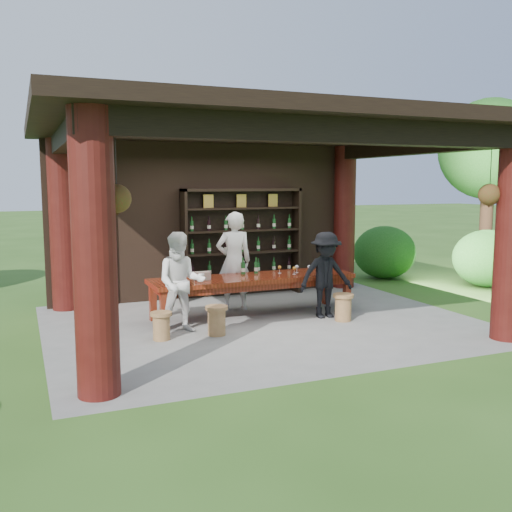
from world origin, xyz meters
name	(u,v)px	position (x,y,z in m)	size (l,w,h in m)	color
ground	(265,323)	(0.00, 0.00, 0.00)	(90.00, 90.00, 0.00)	#2D5119
pavilion	(255,202)	(-0.01, 0.43, 2.13)	(7.50, 6.00, 3.60)	slate
wine_shelf	(242,243)	(0.53, 2.45, 1.17)	(2.66, 0.40, 2.34)	black
tasting_table	(253,282)	(0.02, 0.60, 0.64)	(3.84, 1.04, 0.75)	#511B0B
stool_near_left	(217,320)	(-1.04, -0.42, 0.26)	(0.37, 0.37, 0.48)	brown
stool_near_right	(343,307)	(1.37, -0.38, 0.26)	(0.37, 0.37, 0.49)	brown
stool_far_left	(161,325)	(-1.93, -0.36, 0.24)	(0.34, 0.34, 0.45)	brown
host	(234,261)	(-0.12, 1.23, 0.96)	(0.70, 0.46, 1.91)	silver
guest_woman	(181,282)	(-1.51, -0.01, 0.83)	(0.81, 0.63, 1.67)	silver
guest_man	(326,275)	(1.21, -0.02, 0.79)	(1.02, 0.59, 1.58)	black
table_bottles	(247,266)	(0.03, 0.90, 0.90)	(0.34, 0.14, 0.31)	#194C1E
table_glasses	(295,269)	(0.89, 0.61, 0.82)	(0.63, 0.29, 0.15)	silver
napkin_basket	(202,276)	(-0.96, 0.59, 0.82)	(0.26, 0.18, 0.14)	#BF6672
shrubs	(412,277)	(3.48, 0.41, 0.54)	(18.58, 7.76, 1.36)	#194C14
trees	(383,140)	(3.39, 1.43, 3.37)	(22.78, 8.92, 4.80)	#3F2819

